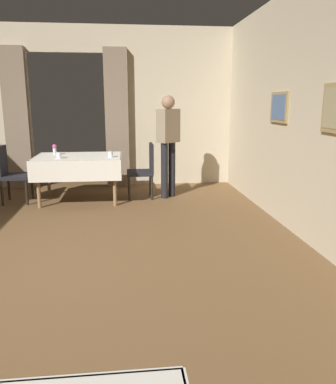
% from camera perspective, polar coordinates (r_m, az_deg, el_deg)
% --- Properties ---
extents(ground, '(10.08, 10.08, 0.00)m').
position_cam_1_polar(ground, '(3.98, -21.67, -11.73)').
color(ground, brown).
extents(wall_back, '(6.40, 0.27, 3.00)m').
position_cam_1_polar(wall_back, '(7.73, -14.57, 12.03)').
color(wall_back, beige).
rests_on(wall_back, ground).
extents(dining_table_mid, '(1.41, 1.07, 0.75)m').
position_cam_1_polar(dining_table_mid, '(6.54, -13.03, 4.36)').
color(dining_table_mid, olive).
rests_on(dining_table_mid, ground).
extents(chair_mid_right, '(0.44, 0.44, 0.93)m').
position_cam_1_polar(chair_mid_right, '(6.60, -3.47, 3.56)').
color(chair_mid_right, black).
rests_on(chair_mid_right, ground).
extents(chair_mid_left, '(0.45, 0.44, 0.93)m').
position_cam_1_polar(chair_mid_left, '(6.75, -22.21, 2.81)').
color(chair_mid_left, black).
rests_on(chair_mid_left, ground).
extents(flower_vase_mid, '(0.07, 0.07, 0.17)m').
position_cam_1_polar(flower_vase_mid, '(6.79, -16.39, 6.11)').
color(flower_vase_mid, silver).
rests_on(flower_vase_mid, dining_table_mid).
extents(glass_mid_b, '(0.08, 0.08, 0.10)m').
position_cam_1_polar(glass_mid_b, '(6.29, -15.78, 5.23)').
color(glass_mid_b, silver).
rests_on(glass_mid_b, dining_table_mid).
extents(glass_mid_c, '(0.08, 0.08, 0.10)m').
position_cam_1_polar(glass_mid_c, '(6.23, -8.48, 5.51)').
color(glass_mid_c, silver).
rests_on(glass_mid_c, dining_table_mid).
extents(person_waiter_by_doorway, '(0.42, 0.40, 1.72)m').
position_cam_1_polar(person_waiter_by_doorway, '(6.55, 0.03, 7.99)').
color(person_waiter_by_doorway, black).
rests_on(person_waiter_by_doorway, ground).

